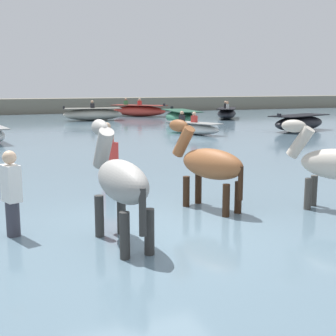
{
  "coord_description": "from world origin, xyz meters",
  "views": [
    {
      "loc": [
        -2.31,
        -6.34,
        2.55
      ],
      "look_at": [
        1.31,
        2.48,
        0.86
      ],
      "focal_mm": 49.81,
      "sensor_mm": 36.0,
      "label": 1
    }
  ],
  "objects_px": {
    "horse_trailing_grey": "(120,184)",
    "person_wading_mid": "(108,152)",
    "horse_lead_chestnut": "(209,166)",
    "person_onlooker_right": "(12,202)",
    "boat_far_offshore": "(227,113)",
    "boat_distant_west": "(299,123)",
    "horse_flank_pinto": "(335,167)",
    "boat_near_port": "(181,118)",
    "boat_far_inshore": "(139,111)",
    "boat_mid_outer": "(93,114)",
    "person_wading_close": "(110,169)",
    "boat_distant_east": "(193,128)"
  },
  "relations": [
    {
      "from": "horse_trailing_grey",
      "to": "person_wading_mid",
      "type": "distance_m",
      "value": 5.58
    },
    {
      "from": "horse_lead_chestnut",
      "to": "person_onlooker_right",
      "type": "bearing_deg",
      "value": -175.23
    },
    {
      "from": "boat_far_offshore",
      "to": "boat_distant_west",
      "type": "height_order",
      "value": "boat_far_offshore"
    },
    {
      "from": "horse_flank_pinto",
      "to": "boat_near_port",
      "type": "distance_m",
      "value": 18.56
    },
    {
      "from": "boat_far_inshore",
      "to": "boat_distant_west",
      "type": "relative_size",
      "value": 1.0
    },
    {
      "from": "horse_flank_pinto",
      "to": "boat_mid_outer",
      "type": "bearing_deg",
      "value": 87.2
    },
    {
      "from": "boat_far_inshore",
      "to": "boat_distant_west",
      "type": "distance_m",
      "value": 13.92
    },
    {
      "from": "person_wading_close",
      "to": "horse_lead_chestnut",
      "type": "bearing_deg",
      "value": -54.36
    },
    {
      "from": "boat_mid_outer",
      "to": "boat_near_port",
      "type": "height_order",
      "value": "boat_mid_outer"
    },
    {
      "from": "boat_near_port",
      "to": "person_wading_close",
      "type": "height_order",
      "value": "person_wading_close"
    },
    {
      "from": "horse_flank_pinto",
      "to": "person_wading_close",
      "type": "relative_size",
      "value": 1.19
    },
    {
      "from": "horse_flank_pinto",
      "to": "person_wading_close",
      "type": "height_order",
      "value": "horse_flank_pinto"
    },
    {
      "from": "boat_far_inshore",
      "to": "person_wading_mid",
      "type": "xyz_separation_m",
      "value": [
        -7.88,
        -20.62,
        0.1
      ]
    },
    {
      "from": "boat_mid_outer",
      "to": "boat_distant_east",
      "type": "distance_m",
      "value": 10.35
    },
    {
      "from": "horse_flank_pinto",
      "to": "person_onlooker_right",
      "type": "bearing_deg",
      "value": 172.79
    },
    {
      "from": "horse_lead_chestnut",
      "to": "horse_trailing_grey",
      "type": "distance_m",
      "value": 2.32
    },
    {
      "from": "boat_far_inshore",
      "to": "horse_flank_pinto",
      "type": "bearing_deg",
      "value": -101.36
    },
    {
      "from": "boat_distant_west",
      "to": "person_onlooker_right",
      "type": "xyz_separation_m",
      "value": [
        -14.24,
        -11.7,
        0.13
      ]
    },
    {
      "from": "horse_trailing_grey",
      "to": "boat_mid_outer",
      "type": "distance_m",
      "value": 23.82
    },
    {
      "from": "horse_lead_chestnut",
      "to": "person_wading_mid",
      "type": "relative_size",
      "value": 1.18
    },
    {
      "from": "horse_lead_chestnut",
      "to": "boat_mid_outer",
      "type": "height_order",
      "value": "horse_lead_chestnut"
    },
    {
      "from": "horse_trailing_grey",
      "to": "person_wading_close",
      "type": "relative_size",
      "value": 1.26
    },
    {
      "from": "boat_distant_east",
      "to": "person_wading_mid",
      "type": "bearing_deg",
      "value": -128.24
    },
    {
      "from": "boat_distant_west",
      "to": "horse_flank_pinto",
      "type": "bearing_deg",
      "value": -125.68
    },
    {
      "from": "boat_far_offshore",
      "to": "person_onlooker_right",
      "type": "xyz_separation_m",
      "value": [
        -15.19,
        -20.59,
        0.15
      ]
    },
    {
      "from": "boat_near_port",
      "to": "person_wading_mid",
      "type": "height_order",
      "value": "person_wading_mid"
    },
    {
      "from": "boat_distant_west",
      "to": "boat_distant_east",
      "type": "bearing_deg",
      "value": 174.21
    },
    {
      "from": "horse_flank_pinto",
      "to": "boat_distant_west",
      "type": "distance_m",
      "value": 15.25
    },
    {
      "from": "boat_distant_west",
      "to": "person_wading_mid",
      "type": "bearing_deg",
      "value": -148.16
    },
    {
      "from": "person_wading_close",
      "to": "boat_distant_east",
      "type": "bearing_deg",
      "value": 56.56
    },
    {
      "from": "horse_flank_pinto",
      "to": "boat_mid_outer",
      "type": "relative_size",
      "value": 0.5
    },
    {
      "from": "horse_trailing_grey",
      "to": "boat_distant_east",
      "type": "height_order",
      "value": "horse_trailing_grey"
    },
    {
      "from": "boat_near_port",
      "to": "boat_distant_west",
      "type": "relative_size",
      "value": 1.05
    },
    {
      "from": "boat_near_port",
      "to": "person_onlooker_right",
      "type": "bearing_deg",
      "value": -120.96
    },
    {
      "from": "horse_lead_chestnut",
      "to": "horse_trailing_grey",
      "type": "height_order",
      "value": "horse_trailing_grey"
    },
    {
      "from": "horse_lead_chestnut",
      "to": "boat_distant_east",
      "type": "xyz_separation_m",
      "value": [
        5.39,
        11.98,
        -0.5
      ]
    },
    {
      "from": "boat_near_port",
      "to": "person_onlooker_right",
      "type": "relative_size",
      "value": 2.51
    },
    {
      "from": "person_onlooker_right",
      "to": "boat_far_inshore",
      "type": "bearing_deg",
      "value": 67.26
    },
    {
      "from": "boat_far_inshore",
      "to": "person_wading_mid",
      "type": "distance_m",
      "value": 22.07
    },
    {
      "from": "boat_distant_east",
      "to": "person_onlooker_right",
      "type": "relative_size",
      "value": 1.88
    },
    {
      "from": "horse_flank_pinto",
      "to": "boat_distant_east",
      "type": "relative_size",
      "value": 0.63
    },
    {
      "from": "boat_far_offshore",
      "to": "boat_near_port",
      "type": "relative_size",
      "value": 0.91
    },
    {
      "from": "horse_flank_pinto",
      "to": "boat_near_port",
      "type": "xyz_separation_m",
      "value": [
        4.97,
        17.88,
        -0.38
      ]
    },
    {
      "from": "horse_trailing_grey",
      "to": "boat_far_inshore",
      "type": "bearing_deg",
      "value": 70.63
    },
    {
      "from": "boat_distant_west",
      "to": "person_wading_close",
      "type": "xyz_separation_m",
      "value": [
        -12.18,
        -9.59,
        0.13
      ]
    },
    {
      "from": "boat_far_offshore",
      "to": "boat_distant_west",
      "type": "distance_m",
      "value": 8.94
    },
    {
      "from": "horse_lead_chestnut",
      "to": "horse_flank_pinto",
      "type": "distance_m",
      "value": 2.2
    },
    {
      "from": "person_wading_close",
      "to": "person_wading_mid",
      "type": "xyz_separation_m",
      "value": [
        0.59,
        2.4,
        0.0
      ]
    },
    {
      "from": "boat_near_port",
      "to": "boat_far_inshore",
      "type": "bearing_deg",
      "value": 88.48
    },
    {
      "from": "person_onlooker_right",
      "to": "person_wading_close",
      "type": "distance_m",
      "value": 2.94
    }
  ]
}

